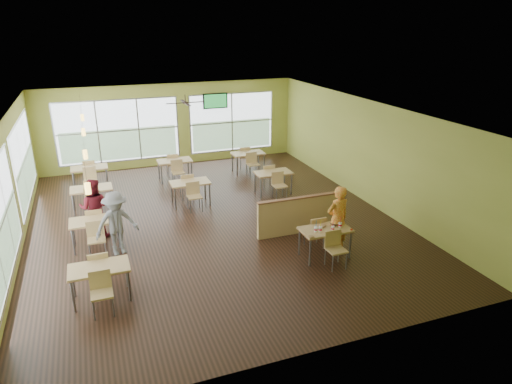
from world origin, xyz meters
The scene contains 20 objects.
room centered at (0.00, 0.00, 1.60)m, with size 12.00×12.04×3.20m.
window_bays centered at (-2.65, 3.08, 1.48)m, with size 9.24×10.24×2.38m.
main_table centered at (2.00, -3.00, 0.63)m, with size 1.22×1.52×0.87m.
half_wall_divider centered at (2.00, -1.55, 0.52)m, with size 2.40×0.14×1.04m.
dining_tables centered at (-1.05, 1.71, 0.63)m, with size 6.92×8.72×0.87m.
pendant_lights centered at (-3.20, 0.68, 2.45)m, with size 0.11×7.31×0.86m.
ceiling_fan centered at (0.00, 3.00, 2.95)m, with size 1.25×1.25×0.29m.
tv_backwall centered at (1.80, 5.90, 2.45)m, with size 1.00×0.07×0.60m.
man_plaid centered at (2.41, -2.84, 0.87)m, with size 0.63×0.42×1.73m, color #F2541A.
patron_maroon centered at (-3.17, 0.19, 0.80)m, with size 0.78×0.61×1.60m, color maroon.
patron_grey centered at (-2.70, -1.07, 0.81)m, with size 1.05×0.61×1.63m, color slate.
cup_blue centered at (1.70, -3.06, 0.82)m, with size 0.09×0.09×0.33m.
cup_yellow centered at (1.80, -3.11, 0.82)m, with size 0.10×0.10×0.35m.
cup_red_near centered at (2.11, -3.15, 0.81)m, with size 0.09×0.09×0.31m.
cup_red_far centered at (2.37, -3.05, 0.82)m, with size 0.09×0.09×0.33m.
food_basket centered at (2.33, -2.87, 0.78)m, with size 0.25×0.25×0.06m.
ketchup_cup centered at (2.55, -3.27, 0.76)m, with size 0.06×0.06×0.02m, color #A51800.
wrapper_left centered at (1.46, -3.29, 0.77)m, with size 0.16×0.14×0.04m, color #A88851.
wrapper_mid centered at (1.98, -2.86, 0.78)m, with size 0.21×0.19×0.05m, color #A88851.
wrapper_right centered at (2.20, -3.30, 0.77)m, with size 0.13×0.11×0.03m, color #A88851.
Camera 1 is at (-3.04, -11.73, 5.44)m, focal length 32.00 mm.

